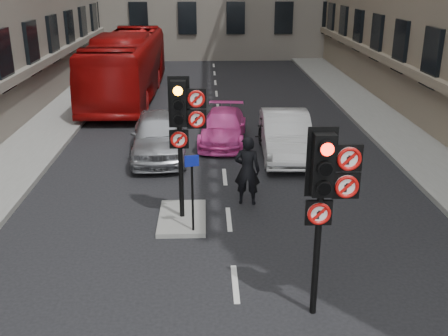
{
  "coord_description": "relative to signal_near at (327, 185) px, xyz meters",
  "views": [
    {
      "loc": [
        -0.55,
        -7.2,
        5.97
      ],
      "look_at": [
        -0.24,
        1.83,
        2.6
      ],
      "focal_mm": 42.0,
      "sensor_mm": 36.0,
      "label": 1
    }
  ],
  "objects": [
    {
      "name": "info_sign",
      "position": [
        -2.39,
        3.19,
        -1.22
      ],
      "size": [
        0.33,
        0.13,
        1.93
      ],
      "rotation": [
        0.0,
        0.0,
        0.23
      ],
      "color": "black",
      "rests_on": "centre_island"
    },
    {
      "name": "signal_near",
      "position": [
        0.0,
        0.0,
        0.0
      ],
      "size": [
        0.91,
        0.4,
        3.58
      ],
      "color": "black",
      "rests_on": "ground"
    },
    {
      "name": "motorcyclist",
      "position": [
        -0.95,
        5.01,
        -1.62
      ],
      "size": [
        0.77,
        0.57,
        1.93
      ],
      "primitive_type": "imported",
      "rotation": [
        0.0,
        0.0,
        2.98
      ],
      "color": "black",
      "rests_on": "ground"
    },
    {
      "name": "bus_red",
      "position": [
        -5.99,
        18.25,
        -0.97
      ],
      "size": [
        2.9,
        11.64,
        3.23
      ],
      "primitive_type": "imported",
      "rotation": [
        0.0,
        0.0,
        -0.02
      ],
      "color": "#920A0A",
      "rests_on": "ground"
    },
    {
      "name": "signal_far",
      "position": [
        -2.6,
        4.0,
        0.12
      ],
      "size": [
        0.91,
        0.4,
        3.58
      ],
      "color": "black",
      "rests_on": "centre_island"
    },
    {
      "name": "motorcycle",
      "position": [
        -0.03,
        9.51,
        -2.02
      ],
      "size": [
        0.64,
        1.91,
        1.13
      ],
      "primitive_type": "imported",
      "rotation": [
        0.0,
        0.0,
        0.06
      ],
      "color": "black",
      "rests_on": "ground"
    },
    {
      "name": "car_white",
      "position": [
        0.69,
        9.0,
        -1.83
      ],
      "size": [
        1.77,
        4.61,
        1.5
      ],
      "primitive_type": "imported",
      "rotation": [
        0.0,
        0.0,
        -0.04
      ],
      "color": "silver",
      "rests_on": "ground"
    },
    {
      "name": "car_pink",
      "position": [
        -1.41,
        10.63,
        -2.0
      ],
      "size": [
        2.04,
        4.16,
        1.17
      ],
      "primitive_type": "imported",
      "rotation": [
        0.0,
        0.0,
        -0.1
      ],
      "color": "#F146AB",
      "rests_on": "ground"
    },
    {
      "name": "pavement_right",
      "position": [
        5.71,
        11.01,
        -2.5
      ],
      "size": [
        3.0,
        50.0,
        0.16
      ],
      "primitive_type": "cube",
      "color": "gray",
      "rests_on": "ground"
    },
    {
      "name": "pavement_left",
      "position": [
        -8.69,
        11.01,
        -2.5
      ],
      "size": [
        3.0,
        50.0,
        0.16
      ],
      "primitive_type": "cube",
      "color": "gray",
      "rests_on": "ground"
    },
    {
      "name": "centre_island",
      "position": [
        -2.69,
        4.01,
        -2.52
      ],
      "size": [
        1.2,
        2.0,
        0.12
      ],
      "primitive_type": "cube",
      "color": "gray",
      "rests_on": "ground"
    },
    {
      "name": "car_silver",
      "position": [
        -3.68,
        9.09,
        -1.81
      ],
      "size": [
        2.1,
        4.62,
        1.54
      ],
      "primitive_type": "imported",
      "rotation": [
        0.0,
        0.0,
        0.07
      ],
      "color": "#999AA0",
      "rests_on": "ground"
    }
  ]
}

